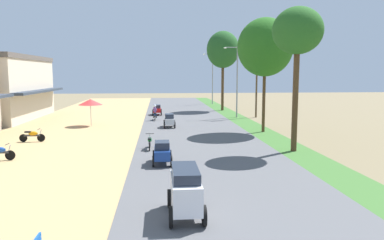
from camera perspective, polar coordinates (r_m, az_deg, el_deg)
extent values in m
cube|color=beige|center=(44.93, -27.57, 4.14)|extent=(7.29, 13.91, 6.40)
cube|color=#2D3847|center=(43.50, -22.36, 4.18)|extent=(1.20, 13.91, 0.25)
cylinder|color=black|center=(23.35, -26.33, -4.91)|extent=(0.56, 0.06, 0.56)
ellipsoid|color=#1E4CA5|center=(23.50, -27.60, -4.12)|extent=(0.64, 0.28, 0.32)
cylinder|color=#A5A8AD|center=(23.33, -26.50, -4.26)|extent=(0.26, 0.05, 0.68)
cylinder|color=black|center=(23.28, -26.69, -3.37)|extent=(0.04, 0.54, 0.04)
cylinder|color=black|center=(28.75, -22.33, -2.56)|extent=(0.56, 0.06, 0.56)
cylinder|color=black|center=(29.14, -24.66, -2.55)|extent=(0.56, 0.06, 0.56)
cube|color=#333338|center=(28.91, -23.52, -2.21)|extent=(1.12, 0.12, 0.12)
ellipsoid|color=orange|center=(28.87, -23.38, -1.93)|extent=(0.64, 0.28, 0.32)
cube|color=black|center=(28.96, -24.07, -1.70)|extent=(0.44, 0.20, 0.10)
cylinder|color=#A5A8AD|center=(28.73, -22.47, -2.03)|extent=(0.26, 0.05, 0.68)
cylinder|color=black|center=(28.69, -22.62, -1.30)|extent=(0.04, 0.54, 0.04)
cylinder|color=#99999E|center=(35.90, -15.39, 0.80)|extent=(0.05, 0.05, 2.10)
cone|color=red|center=(35.80, -15.45, 2.71)|extent=(2.20, 2.20, 0.55)
cylinder|color=#4C351E|center=(23.89, 15.70, 3.25)|extent=(0.36, 0.36, 6.70)
ellipsoid|color=#265D20|center=(23.99, 16.04, 13.17)|extent=(3.09, 3.09, 2.89)
cylinder|color=#4C351E|center=(31.43, 11.06, 3.37)|extent=(0.26, 0.26, 5.73)
ellipsoid|color=#26621B|center=(31.45, 11.25, 11.01)|extent=(4.57, 4.57, 4.81)
cylinder|color=#4C351E|center=(49.52, 4.76, 5.39)|extent=(0.35, 0.35, 6.72)
ellipsoid|color=#215321|center=(49.60, 4.81, 10.82)|extent=(4.30, 4.30, 4.84)
cylinder|color=gray|center=(41.58, 7.00, 5.85)|extent=(0.16, 0.16, 7.92)
cylinder|color=gray|center=(41.53, 6.12, 11.12)|extent=(1.40, 0.08, 0.08)
ellipsoid|color=silver|center=(41.39, 5.15, 11.05)|extent=(0.36, 0.20, 0.14)
cylinder|color=gray|center=(41.82, 8.04, 11.07)|extent=(1.40, 0.08, 0.08)
ellipsoid|color=silver|center=(41.98, 8.98, 10.94)|extent=(0.36, 0.20, 0.14)
cylinder|color=gray|center=(60.21, 3.19, 6.43)|extent=(0.16, 0.16, 8.23)
cylinder|color=gray|center=(60.20, 2.55, 10.21)|extent=(1.40, 0.08, 0.08)
ellipsoid|color=silver|center=(60.10, 1.88, 10.15)|extent=(0.36, 0.20, 0.14)
cylinder|color=gray|center=(60.40, 3.89, 10.19)|extent=(1.40, 0.08, 0.08)
ellipsoid|color=silver|center=(60.51, 4.55, 10.11)|extent=(0.36, 0.20, 0.14)
cylinder|color=brown|center=(42.28, 10.00, 7.02)|extent=(0.20, 0.20, 9.81)
cube|color=#473323|center=(42.51, 10.13, 12.97)|extent=(1.80, 0.10, 0.10)
cube|color=silver|center=(12.74, -1.01, -11.11)|extent=(0.95, 2.40, 0.95)
cube|color=#232B38|center=(12.65, -1.05, -8.17)|extent=(0.87, 2.00, 0.35)
cylinder|color=black|center=(13.69, -3.56, -12.05)|extent=(0.12, 0.68, 0.68)
cylinder|color=black|center=(13.76, 1.00, -11.94)|extent=(0.12, 0.68, 0.68)
cylinder|color=black|center=(12.08, -3.31, -14.74)|extent=(0.12, 0.68, 0.68)
cylinder|color=black|center=(12.15, 1.90, -14.59)|extent=(0.12, 0.68, 0.68)
cube|color=navy|center=(20.07, -4.64, -5.13)|extent=(0.84, 1.95, 0.50)
cube|color=#232B38|center=(19.93, -4.65, -3.90)|extent=(0.77, 1.10, 0.40)
cylinder|color=black|center=(20.81, -5.95, -5.49)|extent=(0.10, 0.60, 0.60)
cylinder|color=black|center=(20.82, -3.35, -5.46)|extent=(0.10, 0.60, 0.60)
cylinder|color=black|center=(19.45, -6.00, -6.39)|extent=(0.10, 0.60, 0.60)
cylinder|color=black|center=(19.45, -3.22, -6.36)|extent=(0.10, 0.60, 0.60)
cube|color=#B7BCC1|center=(33.68, -3.53, -0.13)|extent=(0.84, 1.95, 0.50)
cube|color=#232B38|center=(33.58, -3.53, 0.62)|extent=(0.77, 1.10, 0.40)
cylinder|color=black|center=(34.41, -4.34, -0.46)|extent=(0.10, 0.60, 0.60)
cylinder|color=black|center=(34.43, -2.78, -0.44)|extent=(0.10, 0.60, 0.60)
cylinder|color=black|center=(33.02, -4.30, -0.78)|extent=(0.10, 0.60, 0.60)
cylinder|color=black|center=(33.04, -2.67, -0.76)|extent=(0.10, 0.60, 0.60)
cube|color=red|center=(43.97, -5.43, 1.54)|extent=(0.88, 2.25, 0.44)
cube|color=#232B38|center=(44.03, -5.43, 2.10)|extent=(0.81, 1.30, 0.40)
cylinder|color=black|center=(44.81, -6.05, 1.32)|extent=(0.11, 0.64, 0.64)
cylinder|color=black|center=(44.80, -4.79, 1.33)|extent=(0.11, 0.64, 0.64)
cylinder|color=black|center=(43.20, -6.09, 1.10)|extent=(0.11, 0.64, 0.64)
cylinder|color=black|center=(43.19, -4.77, 1.11)|extent=(0.11, 0.64, 0.64)
cylinder|color=black|center=(24.69, -6.53, -3.54)|extent=(0.06, 0.56, 0.56)
cylinder|color=black|center=(23.47, -6.60, -4.10)|extent=(0.06, 0.56, 0.56)
cube|color=#333338|center=(24.04, -6.57, -3.40)|extent=(0.12, 1.12, 0.12)
ellipsoid|color=#14722D|center=(24.10, -6.57, -3.03)|extent=(0.28, 0.64, 0.32)
cube|color=black|center=(23.72, -6.59, -2.90)|extent=(0.20, 0.44, 0.10)
cylinder|color=#A5A8AD|center=(24.58, -6.54, -2.95)|extent=(0.05, 0.26, 0.68)
cylinder|color=black|center=(24.46, -6.56, -2.12)|extent=(0.54, 0.04, 0.04)
cylinder|color=black|center=(39.60, -5.74, 0.50)|extent=(0.06, 0.56, 0.56)
cylinder|color=black|center=(38.37, -5.76, 0.28)|extent=(0.06, 0.56, 0.56)
cube|color=#333338|center=(38.97, -5.75, 0.66)|extent=(0.12, 1.12, 0.12)
ellipsoid|color=#1E4CA5|center=(39.03, -5.75, 0.87)|extent=(0.28, 0.64, 0.32)
cube|color=black|center=(38.66, -5.76, 0.99)|extent=(0.20, 0.44, 0.10)
cylinder|color=#A5A8AD|center=(39.51, -5.75, 0.88)|extent=(0.05, 0.26, 0.68)
cylinder|color=black|center=(39.41, -5.75, 1.40)|extent=(0.54, 0.04, 0.04)
ellipsoid|color=#724C8C|center=(38.70, -5.77, 1.59)|extent=(0.36, 0.28, 0.64)
sphere|color=white|center=(38.70, -5.77, 2.19)|extent=(0.28, 0.28, 0.28)
cylinder|color=#2D2D38|center=(38.87, -5.96, 0.67)|extent=(0.12, 0.12, 0.48)
cylinder|color=#2D2D38|center=(38.86, -5.55, 0.67)|extent=(0.12, 0.12, 0.48)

